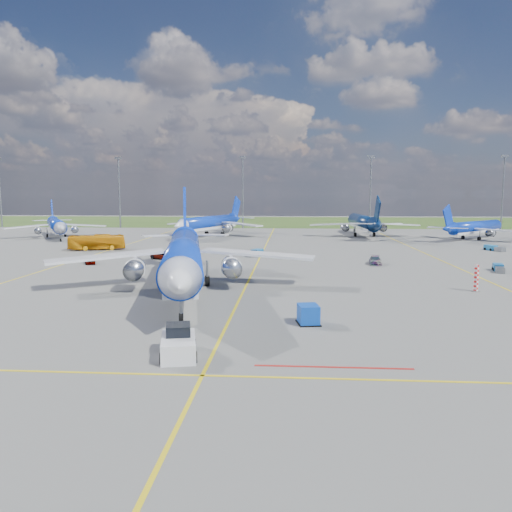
# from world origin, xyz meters

# --- Properties ---
(ground) EXTENTS (400.00, 400.00, 0.00)m
(ground) POSITION_xyz_m (0.00, 0.00, 0.00)
(ground) COLOR #555552
(ground) RESTS_ON ground
(grass_strip) EXTENTS (400.00, 80.00, 0.01)m
(grass_strip) POSITION_xyz_m (0.00, 150.00, 0.00)
(grass_strip) COLOR #2D4719
(grass_strip) RESTS_ON ground
(taxiway_lines) EXTENTS (60.25, 160.00, 0.02)m
(taxiway_lines) POSITION_xyz_m (0.17, 27.70, 0.01)
(taxiway_lines) COLOR gold
(taxiway_lines) RESTS_ON ground
(floodlight_masts) EXTENTS (202.20, 0.50, 22.70)m
(floodlight_masts) POSITION_xyz_m (10.00, 110.00, 12.56)
(floodlight_masts) COLOR slate
(floodlight_masts) RESTS_ON ground
(warning_post) EXTENTS (0.50, 0.50, 3.00)m
(warning_post) POSITION_xyz_m (26.00, 8.00, 1.50)
(warning_post) COLOR red
(warning_post) RESTS_ON ground
(bg_jet_nw) EXTENTS (39.88, 42.97, 9.04)m
(bg_jet_nw) POSITION_xyz_m (-53.01, 71.81, 0.00)
(bg_jet_nw) COLOR #0C30AF
(bg_jet_nw) RESTS_ON ground
(bg_jet_nnw) EXTENTS (39.44, 45.24, 9.98)m
(bg_jet_nnw) POSITION_xyz_m (-15.60, 79.31, 0.00)
(bg_jet_nnw) COLOR #0C30AF
(bg_jet_nnw) RESTS_ON ground
(bg_jet_n) EXTENTS (31.36, 40.26, 10.22)m
(bg_jet_n) POSITION_xyz_m (24.15, 83.45, 0.00)
(bg_jet_n) COLOR #071C3F
(bg_jet_n) RESTS_ON ground
(bg_jet_ne) EXTENTS (39.69, 39.85, 8.36)m
(bg_jet_ne) POSITION_xyz_m (49.81, 75.04, 0.00)
(bg_jet_ne) COLOR #0C30AF
(bg_jet_ne) RESTS_ON ground
(main_airliner) EXTENTS (41.51, 49.74, 11.53)m
(main_airliner) POSITION_xyz_m (-6.73, 6.08, 0.00)
(main_airliner) COLOR #0C30AF
(main_airliner) RESTS_ON ground
(pushback_tug) EXTENTS (3.10, 6.12, 2.03)m
(pushback_tug) POSITION_xyz_m (-2.25, -16.40, 0.82)
(pushback_tug) COLOR silver
(pushback_tug) RESTS_ON ground
(uld_container) EXTENTS (1.93, 2.26, 1.62)m
(uld_container) POSITION_xyz_m (6.78, -7.42, 0.81)
(uld_container) COLOR #0C40AE
(uld_container) RESTS_ON ground
(apron_bus) EXTENTS (11.05, 5.77, 3.01)m
(apron_bus) POSITION_xyz_m (-32.56, 46.04, 1.50)
(apron_bus) COLOR orange
(apron_bus) RESTS_ON ground
(service_car_a) EXTENTS (2.89, 3.98, 1.26)m
(service_car_a) POSITION_xyz_m (-26.10, 26.82, 0.63)
(service_car_a) COLOR #999999
(service_car_a) RESTS_ON ground
(service_car_b) EXTENTS (5.04, 4.07, 1.27)m
(service_car_b) POSITION_xyz_m (-15.83, 32.57, 0.64)
(service_car_b) COLOR #999999
(service_car_b) RESTS_ON ground
(service_car_c) EXTENTS (2.30, 4.57, 1.27)m
(service_car_c) POSITION_xyz_m (18.41, 29.16, 0.64)
(service_car_c) COLOR #999999
(service_car_c) RESTS_ON ground
(baggage_tug_w) EXTENTS (2.30, 4.54, 0.99)m
(baggage_tug_w) POSITION_xyz_m (34.62, 23.19, 0.46)
(baggage_tug_w) COLOR #195C96
(baggage_tug_w) RESTS_ON ground
(baggage_tug_c) EXTENTS (3.06, 4.87, 1.07)m
(baggage_tug_c) POSITION_xyz_m (-1.04, 38.79, 0.50)
(baggage_tug_c) COLOR #195E9A
(baggage_tug_c) RESTS_ON ground
(baggage_tug_e) EXTENTS (2.77, 4.65, 1.02)m
(baggage_tug_e) POSITION_xyz_m (44.36, 49.76, 0.48)
(baggage_tug_e) COLOR #1C6EAA
(baggage_tug_e) RESTS_ON ground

